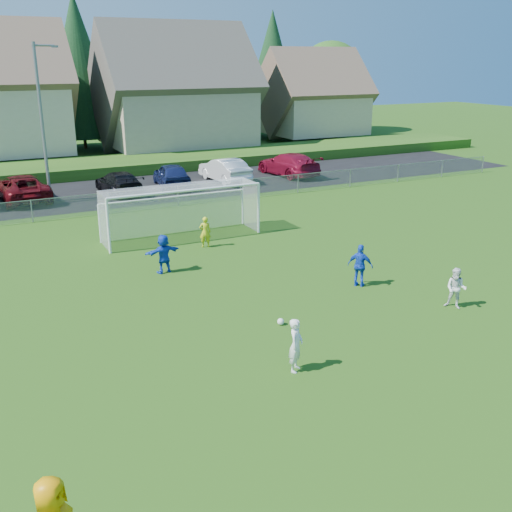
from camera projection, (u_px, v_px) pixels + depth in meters
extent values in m
plane|color=#193D0C|center=(398.00, 398.00, 15.10)|extent=(160.00, 160.00, 0.00)
plane|color=black|center=(120.00, 191.00, 38.43)|extent=(60.00, 60.00, 0.00)
cube|color=#1E420F|center=(94.00, 167.00, 44.67)|extent=(70.00, 6.00, 0.80)
sphere|color=white|center=(281.00, 322.00, 19.19)|extent=(0.22, 0.22, 0.22)
imported|color=white|center=(296.00, 345.00, 16.19)|extent=(0.65, 0.65, 1.53)
imported|color=white|center=(456.00, 288.00, 20.30)|extent=(0.83, 0.88, 1.43)
imported|color=blue|center=(360.00, 266.00, 22.25)|extent=(0.92, 0.98, 1.62)
imported|color=blue|center=(164.00, 254.00, 23.68)|extent=(1.51, 0.65, 1.57)
imported|color=#C6C717|center=(205.00, 232.00, 26.91)|extent=(0.59, 0.46, 1.41)
imported|color=#53090E|center=(21.00, 188.00, 35.71)|extent=(3.07, 5.81, 1.56)
imported|color=black|center=(119.00, 183.00, 37.61)|extent=(2.31, 4.94, 1.40)
imported|color=#151D4A|center=(172.00, 175.00, 39.54)|extent=(2.42, 4.83, 1.58)
imported|color=silver|center=(225.00, 170.00, 41.23)|extent=(2.09, 5.02, 1.62)
imported|color=maroon|center=(288.00, 164.00, 43.36)|extent=(2.91, 5.87, 1.64)
cylinder|color=white|center=(108.00, 226.00, 25.89)|extent=(0.12, 0.12, 2.44)
cylinder|color=white|center=(259.00, 208.00, 29.00)|extent=(0.12, 0.12, 2.44)
cylinder|color=white|center=(187.00, 191.00, 27.06)|extent=(7.30, 0.12, 0.12)
cylinder|color=white|center=(99.00, 224.00, 27.52)|extent=(0.08, 0.08, 1.80)
cylinder|color=white|center=(243.00, 207.00, 30.62)|extent=(0.08, 0.08, 1.80)
cylinder|color=white|center=(174.00, 197.00, 28.79)|extent=(7.30, 0.08, 0.08)
cube|color=silver|center=(175.00, 215.00, 29.07)|extent=(7.30, 0.02, 1.80)
cube|color=silver|center=(103.00, 222.00, 26.65)|extent=(0.02, 1.80, 2.44)
cube|color=silver|center=(250.00, 204.00, 29.76)|extent=(0.02, 1.80, 2.44)
cube|color=silver|center=(180.00, 187.00, 27.82)|extent=(7.30, 1.80, 0.02)
cube|color=gray|center=(144.00, 189.00, 33.39)|extent=(52.00, 0.03, 0.03)
cube|color=gray|center=(144.00, 199.00, 33.58)|extent=(52.00, 0.02, 1.14)
cylinder|color=gray|center=(144.00, 199.00, 33.58)|extent=(0.06, 0.06, 1.20)
cylinder|color=gray|center=(483.00, 164.00, 44.64)|extent=(0.06, 0.06, 1.20)
cylinder|color=slate|center=(42.00, 126.00, 33.82)|extent=(0.18, 0.18, 9.00)
cylinder|color=slate|center=(43.00, 45.00, 32.68)|extent=(1.20, 0.12, 0.12)
cube|color=slate|center=(55.00, 46.00, 32.95)|extent=(0.36, 0.18, 0.12)
cube|color=tan|center=(176.00, 115.00, 53.52)|extent=(12.00, 10.00, 5.00)
pyramid|color=#4C473F|center=(172.00, 19.00, 51.00)|extent=(13.20, 11.00, 5.52)
cube|color=tan|center=(312.00, 113.00, 60.91)|extent=(9.00, 8.00, 4.00)
pyramid|color=brown|center=(314.00, 46.00, 58.89)|extent=(9.90, 8.80, 4.41)
cylinder|color=#382616|center=(85.00, 142.00, 56.48)|extent=(0.30, 0.30, 1.20)
cone|color=#143819|center=(78.00, 65.00, 54.31)|extent=(7.28, 7.28, 12.60)
cylinder|color=#382616|center=(178.00, 120.00, 62.00)|extent=(0.36, 0.36, 3.96)
sphere|color=#2B5B19|center=(176.00, 72.00, 60.48)|extent=(8.36, 8.36, 8.36)
cylinder|color=#382616|center=(272.00, 131.00, 65.00)|extent=(0.30, 0.30, 1.20)
cone|color=#143819|center=(272.00, 69.00, 62.96)|extent=(6.76, 6.76, 11.70)
cylinder|color=#382616|center=(329.00, 116.00, 68.87)|extent=(0.36, 0.36, 3.60)
sphere|color=#2B5B19|center=(331.00, 76.00, 67.49)|extent=(7.60, 7.60, 7.60)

